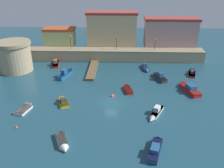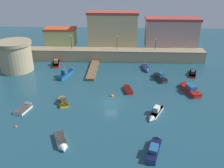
% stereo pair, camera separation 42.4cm
% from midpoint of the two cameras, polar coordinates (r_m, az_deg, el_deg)
% --- Properties ---
extents(ground_plane, '(132.05, 132.05, 0.00)m').
position_cam_midpoint_polar(ground_plane, '(46.77, -0.48, -4.26)').
color(ground_plane, '#1E4756').
extents(quay_wall, '(49.14, 4.29, 3.15)m').
position_cam_midpoint_polar(quay_wall, '(68.13, 0.37, 6.96)').
color(quay_wall, tan).
rests_on(quay_wall, ground).
extents(old_town_backdrop, '(44.01, 5.54, 9.69)m').
position_cam_midpoint_polar(old_town_backdrop, '(71.05, 3.76, 12.34)').
color(old_town_backdrop, '#ADBD76').
rests_on(old_town_backdrop, ground).
extents(fortress_tower, '(8.49, 8.49, 7.46)m').
position_cam_midpoint_polar(fortress_tower, '(64.75, -22.14, 6.12)').
color(fortress_tower, tan).
rests_on(fortress_tower, ground).
extents(pier_dock, '(2.00, 12.62, 0.70)m').
position_cam_midpoint_polar(pier_dock, '(61.17, -4.81, 3.38)').
color(pier_dock, brown).
rests_on(pier_dock, ground).
extents(quay_lamp_0, '(0.32, 0.32, 3.75)m').
position_cam_midpoint_polar(quay_lamp_0, '(68.36, -9.96, 10.17)').
color(quay_lamp_0, black).
rests_on(quay_lamp_0, quay_wall).
extents(quay_lamp_1, '(0.32, 0.32, 3.73)m').
position_cam_midpoint_polar(quay_lamp_1, '(66.95, 0.86, 10.22)').
color(quay_lamp_1, black).
rests_on(quay_lamp_1, quay_wall).
extents(quay_lamp_2, '(0.32, 0.32, 3.09)m').
position_cam_midpoint_polar(quay_lamp_2, '(67.68, 9.94, 9.69)').
color(quay_lamp_2, black).
rests_on(quay_lamp_2, quay_wall).
extents(moored_boat_0, '(2.02, 4.99, 2.98)m').
position_cam_midpoint_polar(moored_boat_0, '(61.95, 7.73, 3.52)').
color(moored_boat_0, navy).
rests_on(moored_boat_0, ground).
extents(moored_boat_1, '(3.00, 4.48, 2.20)m').
position_cam_midpoint_polar(moored_boat_1, '(47.49, -11.80, -3.90)').
color(moored_boat_1, gold).
rests_on(moored_boat_1, ground).
extents(moored_boat_2, '(2.86, 5.46, 3.25)m').
position_cam_midpoint_polar(moored_boat_2, '(62.56, 18.19, 2.70)').
color(moored_boat_2, red).
rests_on(moored_boat_2, ground).
extents(moored_boat_3, '(3.53, 6.92, 2.76)m').
position_cam_midpoint_polar(moored_boat_3, '(59.20, -10.84, 2.52)').
color(moored_boat_3, '#195689').
rests_on(moored_boat_3, ground).
extents(moored_boat_4, '(2.83, 4.51, 1.77)m').
position_cam_midpoint_polar(moored_boat_4, '(47.36, -19.79, -5.18)').
color(moored_boat_4, white).
rests_on(moored_boat_4, ground).
extents(moored_boat_5, '(3.26, 5.69, 2.07)m').
position_cam_midpoint_polar(moored_boat_5, '(57.47, 10.73, 1.78)').
color(moored_boat_5, '#333338').
rests_on(moored_boat_5, ground).
extents(moored_boat_6, '(2.24, 4.51, 1.29)m').
position_cam_midpoint_polar(moored_boat_6, '(51.29, 3.41, -1.07)').
color(moored_boat_6, red).
rests_on(moored_boat_6, ground).
extents(moored_boat_7, '(3.14, 4.83, 1.32)m').
position_cam_midpoint_polar(moored_boat_7, '(36.87, -11.89, -13.48)').
color(moored_boat_7, silver).
rests_on(moored_boat_7, ground).
extents(moored_boat_8, '(3.60, 5.60, 1.74)m').
position_cam_midpoint_polar(moored_boat_8, '(43.14, 9.95, -6.81)').
color(moored_boat_8, silver).
rests_on(moored_boat_8, ground).
extents(moored_boat_9, '(2.58, 6.05, 2.01)m').
position_cam_midpoint_polar(moored_boat_9, '(67.08, -13.30, 4.93)').
color(moored_boat_9, red).
rests_on(moored_boat_9, ground).
extents(moored_boat_10, '(3.11, 6.21, 1.68)m').
position_cam_midpoint_polar(moored_boat_10, '(35.68, 10.01, -14.41)').
color(moored_boat_10, navy).
rests_on(moored_boat_10, ground).
extents(moored_boat_11, '(3.80, 7.18, 2.13)m').
position_cam_midpoint_polar(moored_boat_11, '(53.31, 17.30, -0.86)').
color(moored_boat_11, red).
rests_on(moored_boat_11, ground).
extents(mooring_buoy_0, '(0.46, 0.46, 0.46)m').
position_cam_midpoint_polar(mooring_buoy_0, '(42.74, -21.90, -9.49)').
color(mooring_buoy_0, '#EA4C19').
rests_on(mooring_buoy_0, ground).
extents(mooring_buoy_1, '(0.79, 0.79, 0.79)m').
position_cam_midpoint_polar(mooring_buoy_1, '(48.82, -0.17, -2.89)').
color(mooring_buoy_1, '#EA4C19').
rests_on(mooring_buoy_1, ground).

